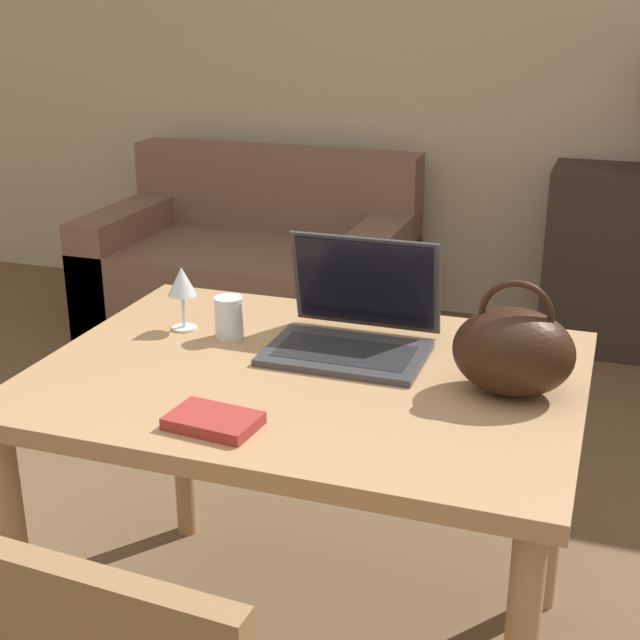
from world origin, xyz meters
name	(u,v)px	position (x,y,z in m)	size (l,w,h in m)	color
wall_back	(502,35)	(0.00, 3.21, 1.35)	(10.00, 0.06, 2.70)	beige
dining_table	(308,410)	(-0.01, 0.59, 0.67)	(1.17, 0.88, 0.76)	#A87F56
couch	(254,270)	(-1.03, 2.68, 0.28)	(1.46, 0.89, 0.82)	#7F5B4C
laptop	(355,319)	(0.05, 0.76, 0.83)	(0.36, 0.30, 0.25)	#38383D
drinking_glass	(229,318)	(-0.25, 0.72, 0.81)	(0.07, 0.07, 0.10)	silver
wine_glass	(182,284)	(-0.38, 0.73, 0.88)	(0.07, 0.07, 0.16)	silver
handbag	(513,351)	(0.43, 0.62, 0.86)	(0.25, 0.19, 0.24)	black
book	(213,421)	(-0.09, 0.28, 0.77)	(0.18, 0.13, 0.02)	maroon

